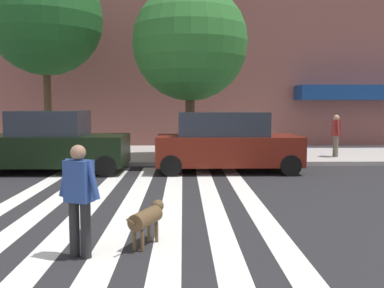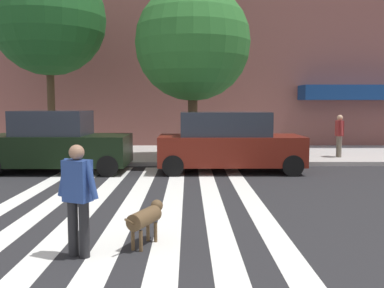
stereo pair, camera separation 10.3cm
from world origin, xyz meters
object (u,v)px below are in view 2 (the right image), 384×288
Objects in this scene: street_tree_middle at (193,43)px; street_tree_nearest at (49,19)px; pedestrian_dog_walker at (78,194)px; parked_car_third_in_line at (229,143)px; dog_on_leash at (146,217)px; pedestrian_bystander at (339,133)px; parked_car_behind_first at (57,143)px.

street_tree_nearest is at bearing 168.29° from street_tree_middle.
pedestrian_dog_walker is at bearing -70.42° from street_tree_nearest.
pedestrian_dog_walker is (-2.90, -7.63, -0.03)m from parked_car_third_in_line.
dog_on_leash is 0.62× the size of pedestrian_bystander.
street_tree_nearest is 12.49m from pedestrian_dog_walker.
pedestrian_bystander is (10.13, 2.63, 0.14)m from parked_car_behind_first.
dog_on_leash is (-1.97, -7.14, -0.52)m from parked_car_third_in_line.
parked_car_behind_first is 10.47m from pedestrian_bystander.
parked_car_third_in_line is at bearing -150.06° from pedestrian_bystander.
pedestrian_bystander is at bearing 5.05° from street_tree_middle.
street_tree_middle is at bearing -174.95° from pedestrian_bystander.
street_tree_middle is 3.92× the size of pedestrian_dog_walker.
pedestrian_dog_walker is (3.89, -10.93, -4.62)m from street_tree_nearest.
parked_car_behind_first is 0.71× the size of street_tree_middle.
street_tree_middle reaches higher than pedestrian_dog_walker.
street_tree_middle is (-1.15, 2.13, 3.47)m from parked_car_third_in_line.
parked_car_third_in_line reaches higher than pedestrian_dog_walker.
parked_car_behind_first is at bearing -69.60° from street_tree_nearest.
pedestrian_bystander is at bearing 14.55° from parked_car_behind_first.
parked_car_behind_first is 6.02m from street_tree_middle.
pedestrian_dog_walker is 1.00× the size of pedestrian_bystander.
parked_car_behind_first is 5.57m from parked_car_third_in_line.
pedestrian_bystander is at bearing 56.19° from dog_on_leash.
street_tree_nearest is 12.57m from dog_on_leash.
parked_car_third_in_line is at bearing -61.68° from street_tree_middle.
pedestrian_bystander is (11.36, -0.67, -4.47)m from street_tree_nearest.
dog_on_leash is (3.59, -7.14, -0.50)m from parked_car_behind_first.
pedestrian_dog_walker is at bearing -110.82° from parked_car_third_in_line.
parked_car_third_in_line is 2.82× the size of pedestrian_dog_walker.
street_tree_nearest is 4.66× the size of pedestrian_dog_walker.
street_tree_nearest reaches higher than parked_car_behind_first.
parked_car_third_in_line is at bearing 69.18° from pedestrian_dog_walker.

